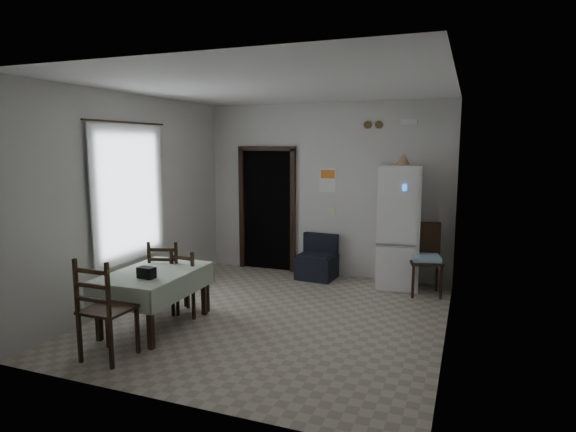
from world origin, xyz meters
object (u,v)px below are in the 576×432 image
(dining_chair_far_left, at_px, (168,275))
(dining_chair_far_right, at_px, (190,281))
(corner_chair, at_px, (426,260))
(fridge, at_px, (399,227))
(navy_seat, at_px, (317,257))
(dining_chair_near_head, at_px, (108,308))
(dining_table, at_px, (155,299))

(dining_chair_far_left, height_order, dining_chair_far_right, dining_chair_far_left)
(corner_chair, xyz_separation_m, dining_chair_far_right, (-2.80, -1.94, -0.09))
(fridge, bearing_deg, navy_seat, 173.52)
(dining_chair_far_left, height_order, dining_chair_near_head, dining_chair_near_head)
(dining_chair_far_left, xyz_separation_m, dining_chair_near_head, (0.27, -1.45, 0.06))
(navy_seat, relative_size, corner_chair, 0.68)
(dining_chair_far_left, bearing_deg, navy_seat, -138.82)
(dining_table, xyz_separation_m, dining_chair_near_head, (0.09, -0.90, 0.19))
(navy_seat, distance_m, dining_chair_far_left, 2.61)
(dining_chair_near_head, bearing_deg, dining_table, -84.01)
(corner_chair, distance_m, dining_chair_near_head, 4.44)
(fridge, bearing_deg, corner_chair, -37.99)
(fridge, distance_m, navy_seat, 1.45)
(fridge, bearing_deg, dining_chair_near_head, -130.11)
(navy_seat, bearing_deg, fridge, 4.37)
(dining_chair_far_right, distance_m, dining_chair_near_head, 1.45)
(navy_seat, bearing_deg, dining_chair_far_left, -117.69)
(corner_chair, bearing_deg, dining_chair_near_head, -143.16)
(corner_chair, bearing_deg, dining_chair_far_left, -161.20)
(fridge, xyz_separation_m, corner_chair, (0.44, -0.27, -0.42))
(fridge, relative_size, dining_table, 1.42)
(dining_chair_near_head, bearing_deg, dining_chair_far_right, -92.13)
(corner_chair, distance_m, dining_chair_far_left, 3.69)
(fridge, distance_m, corner_chair, 0.66)
(corner_chair, relative_size, dining_chair_near_head, 0.98)
(dining_chair_near_head, bearing_deg, fridge, -123.12)
(navy_seat, distance_m, dining_chair_far_right, 2.44)
(fridge, xyz_separation_m, dining_table, (-2.52, -2.75, -0.60))
(dining_table, distance_m, dining_chair_near_head, 0.93)
(corner_chair, xyz_separation_m, dining_chair_near_head, (-2.87, -3.39, 0.01))
(dining_table, bearing_deg, corner_chair, 39.11)
(dining_chair_near_head, bearing_deg, navy_seat, -106.36)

